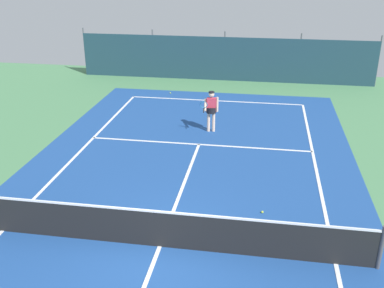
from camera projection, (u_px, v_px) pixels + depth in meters
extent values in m
plane|color=#4C8456|center=(160.00, 246.00, 10.82)|extent=(36.00, 36.00, 0.00)
cube|color=#1E478C|center=(160.00, 246.00, 10.82)|extent=(11.02, 26.60, 0.01)
cube|color=white|center=(216.00, 101.00, 21.64)|extent=(8.22, 0.10, 0.01)
cube|color=white|center=(3.00, 231.00, 11.43)|extent=(0.10, 23.80, 0.01)
cube|color=white|center=(336.00, 264.00, 10.20)|extent=(0.10, 23.80, 0.01)
cube|color=white|center=(199.00, 144.00, 16.64)|extent=(8.22, 0.10, 0.01)
cube|color=white|center=(160.00, 246.00, 10.82)|extent=(0.10, 12.80, 0.01)
cube|color=white|center=(215.00, 102.00, 21.50)|extent=(0.10, 0.30, 0.01)
cube|color=black|center=(159.00, 230.00, 10.64)|extent=(9.92, 0.03, 0.95)
cube|color=white|center=(159.00, 212.00, 10.44)|extent=(9.92, 0.04, 0.05)
cylinder|color=#47474C|center=(381.00, 248.00, 9.86)|extent=(0.10, 0.10, 1.10)
cube|color=#1E3D4C|center=(224.00, 59.00, 24.76)|extent=(16.22, 0.06, 2.40)
cylinder|color=#595B60|center=(85.00, 51.00, 25.97)|extent=(0.08, 0.08, 2.70)
cylinder|color=#595B60|center=(153.00, 54.00, 25.37)|extent=(0.08, 0.08, 2.70)
cylinder|color=#595B60|center=(225.00, 56.00, 24.76)|extent=(0.08, 0.08, 2.70)
cylinder|color=#595B60|center=(299.00, 59.00, 24.16)|extent=(0.08, 0.08, 2.70)
cylinder|color=#595B60|center=(378.00, 61.00, 23.55)|extent=(0.08, 0.08, 2.70)
cube|color=#234C1E|center=(225.00, 68.00, 25.56)|extent=(14.60, 0.70, 1.10)
cylinder|color=beige|center=(214.00, 122.00, 17.75)|extent=(0.12, 0.12, 0.82)
cylinder|color=beige|center=(209.00, 122.00, 17.76)|extent=(0.12, 0.12, 0.82)
cylinder|color=black|center=(211.00, 110.00, 17.56)|extent=(0.40, 0.40, 0.22)
cube|color=#D1384C|center=(211.00, 105.00, 17.49)|extent=(0.38, 0.23, 0.56)
sphere|color=beige|center=(212.00, 94.00, 17.32)|extent=(0.22, 0.22, 0.22)
cylinder|color=black|center=(212.00, 92.00, 17.28)|extent=(0.23, 0.23, 0.04)
cylinder|color=beige|center=(217.00, 104.00, 17.46)|extent=(0.09, 0.09, 0.58)
cylinder|color=beige|center=(205.00, 105.00, 17.38)|extent=(0.14, 0.53, 0.41)
cylinder|color=black|center=(204.00, 110.00, 17.15)|extent=(0.06, 0.28, 0.13)
torus|color=teal|center=(204.00, 105.00, 17.07)|extent=(0.31, 0.15, 0.29)
sphere|color=#CCDB33|center=(170.00, 93.00, 22.79)|extent=(0.07, 0.07, 0.07)
sphere|color=#CCDB33|center=(262.00, 212.00, 12.21)|extent=(0.07, 0.07, 0.07)
cube|color=maroon|center=(199.00, 56.00, 27.88)|extent=(2.26, 4.38, 0.80)
cube|color=#2D333D|center=(200.00, 45.00, 27.61)|extent=(1.73, 2.05, 0.56)
cylinder|color=black|center=(214.00, 67.00, 26.79)|extent=(0.29, 0.66, 0.64)
cylinder|color=black|center=(184.00, 67.00, 26.87)|extent=(0.29, 0.66, 0.64)
cylinder|color=black|center=(214.00, 58.00, 29.19)|extent=(0.29, 0.66, 0.64)
cylinder|color=black|center=(186.00, 58.00, 29.27)|extent=(0.29, 0.66, 0.64)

